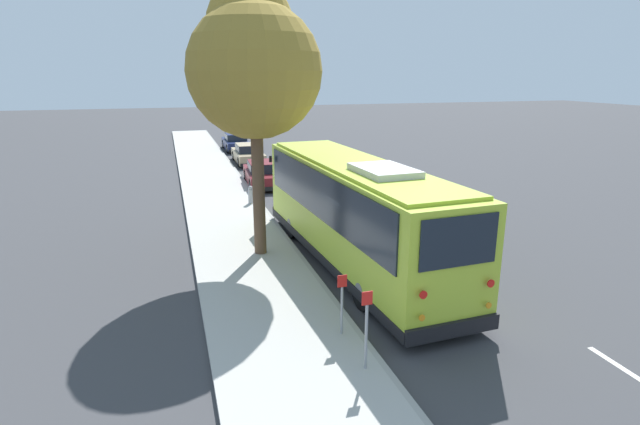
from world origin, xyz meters
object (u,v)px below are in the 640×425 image
fire_hydrant (251,195)px  shuttle_bus (354,208)px  parked_sedan_navy (236,142)px  street_tree (254,62)px  sign_post_near (366,329)px  parked_sedan_tan (248,154)px  parked_sedan_maroon (262,174)px  sign_post_far (342,304)px

fire_hydrant → shuttle_bus: bearing=-166.2°
shuttle_bus → parked_sedan_navy: shuttle_bus is taller
street_tree → sign_post_near: 9.00m
sign_post_near → fire_hydrant: sign_post_near is taller
street_tree → fire_hydrant: 8.54m
parked_sedan_tan → fire_hydrant: 11.50m
parked_sedan_tan → sign_post_near: (-25.11, 1.64, 0.40)m
parked_sedan_tan → sign_post_near: 25.16m
parked_sedan_maroon → parked_sedan_tan: size_ratio=1.01×
sign_post_far → fire_hydrant: 12.30m
shuttle_bus → parked_sedan_navy: size_ratio=2.43×
fire_hydrant → sign_post_far: bearing=-179.8°
parked_sedan_navy → street_tree: bearing=174.1°
street_tree → fire_hydrant: street_tree is taller
parked_sedan_tan → sign_post_near: bearing=176.6°
street_tree → sign_post_near: size_ratio=5.05×
shuttle_bus → sign_post_far: shuttle_bus is taller
parked_sedan_navy → sign_post_near: (-31.30, 1.65, 0.40)m
parked_sedan_maroon → parked_sedan_tan: parked_sedan_tan is taller
parked_sedan_navy → sign_post_near: sign_post_near is taller
parked_sedan_tan → street_tree: street_tree is taller
street_tree → sign_post_far: (-5.90, -0.79, -5.28)m
sign_post_far → sign_post_near: bearing=180.0°
sign_post_near → sign_post_far: bearing=-0.0°
parked_sedan_maroon → street_tree: size_ratio=0.55×
parked_sedan_tan → street_tree: (-17.77, 2.44, 5.56)m
shuttle_bus → parked_sedan_navy: (25.54, 0.26, -1.24)m
shuttle_bus → fire_hydrant: bearing=10.6°
street_tree → sign_post_far: size_ratio=5.90×
sign_post_near → fire_hydrant: 13.74m
parked_sedan_maroon → sign_post_far: bearing=178.8°
parked_sedan_tan → sign_post_near: size_ratio=2.74×
street_tree → sign_post_near: street_tree is taller
street_tree → sign_post_near: (-7.33, -0.79, -5.16)m
parked_sedan_maroon → sign_post_far: (-16.64, 1.29, 0.29)m
shuttle_bus → parked_sedan_tan: shuttle_bus is taller
shuttle_bus → parked_sedan_tan: bearing=-2.4°
sign_post_near → fire_hydrant: bearing=0.2°
parked_sedan_maroon → street_tree: (-10.75, 2.09, 5.57)m
parked_sedan_navy → sign_post_far: bearing=176.8°
parked_sedan_navy → fire_hydrant: 17.65m
sign_post_near → fire_hydrant: (13.73, 0.05, -0.45)m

